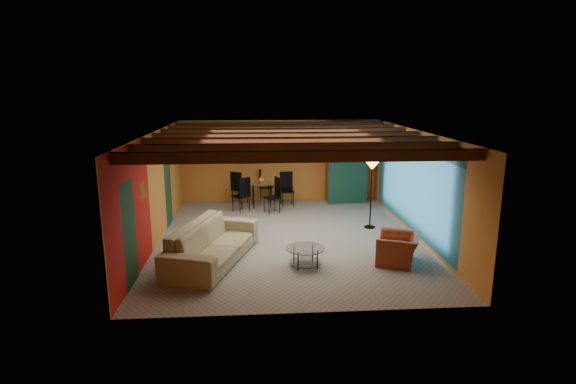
{
  "coord_description": "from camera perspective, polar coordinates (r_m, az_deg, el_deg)",
  "views": [
    {
      "loc": [
        -0.83,
        -11.09,
        3.74
      ],
      "look_at": [
        0.0,
        0.2,
        1.15
      ],
      "focal_mm": 28.57,
      "sensor_mm": 36.0,
      "label": 1
    }
  ],
  "objects": [
    {
      "name": "armchair",
      "position": [
        10.31,
        13.51,
        -6.87
      ],
      "size": [
        1.16,
        1.23,
        0.64
      ],
      "primitive_type": "imported",
      "rotation": [
        0.0,
        0.0,
        -1.95
      ],
      "color": "maroon",
      "rests_on": "ground"
    },
    {
      "name": "vase",
      "position": [
        14.5,
        -3.37,
        2.77
      ],
      "size": [
        0.22,
        0.22,
        0.2
      ],
      "primitive_type": "imported",
      "rotation": [
        0.0,
        0.0,
        0.16
      ],
      "color": "orange",
      "rests_on": "dining_table"
    },
    {
      "name": "potted_plant",
      "position": [
        15.15,
        7.42,
        7.91
      ],
      "size": [
        0.43,
        0.38,
        0.43
      ],
      "primitive_type": "imported",
      "rotation": [
        0.0,
        0.0,
        -0.11
      ],
      "color": "#26661E",
      "rests_on": "armoire"
    },
    {
      "name": "coffee_table",
      "position": [
        9.87,
        2.18,
        -8.08
      ],
      "size": [
        0.92,
        0.92,
        0.42
      ],
      "primitive_type": null,
      "rotation": [
        0.0,
        0.0,
        0.12
      ],
      "color": "silver",
      "rests_on": "ground"
    },
    {
      "name": "armoire",
      "position": [
        15.32,
        7.28,
        2.93
      ],
      "size": [
        1.32,
        0.72,
        2.24
      ],
      "primitive_type": "cube",
      "rotation": [
        0.0,
        0.0,
        0.08
      ],
      "color": "brown",
      "rests_on": "ground"
    },
    {
      "name": "painting",
      "position": [
        15.19,
        -4.44,
        4.95
      ],
      "size": [
        1.05,
        0.03,
        0.65
      ],
      "primitive_type": "cube",
      "color": "black",
      "rests_on": "wall_back"
    },
    {
      "name": "room",
      "position": [
        11.32,
        0.03,
        5.89
      ],
      "size": [
        6.52,
        8.01,
        2.71
      ],
      "color": "gray",
      "rests_on": "ground"
    },
    {
      "name": "sofa",
      "position": [
        10.18,
        -9.34,
        -6.25
      ],
      "size": [
        2.0,
        3.17,
        0.86
      ],
      "primitive_type": "imported",
      "rotation": [
        0.0,
        0.0,
        1.26
      ],
      "color": "#8F815C",
      "rests_on": "ground"
    },
    {
      "name": "floor_lamp",
      "position": [
        12.52,
        10.29,
        -0.35
      ],
      "size": [
        0.44,
        0.44,
        1.84
      ],
      "primitive_type": null,
      "rotation": [
        0.0,
        0.0,
        0.21
      ],
      "color": "black",
      "rests_on": "ground"
    },
    {
      "name": "ceiling_fan",
      "position": [
        11.21,
        0.08,
        5.81
      ],
      "size": [
        1.5,
        1.5,
        0.44
      ],
      "primitive_type": null,
      "color": "#472614",
      "rests_on": "ceiling"
    },
    {
      "name": "dining_table",
      "position": [
        14.63,
        -3.34,
        0.27
      ],
      "size": [
        2.24,
        2.24,
        1.1
      ],
      "primitive_type": null,
      "rotation": [
        0.0,
        0.0,
        0.06
      ],
      "color": "silver",
      "rests_on": "ground"
    }
  ]
}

